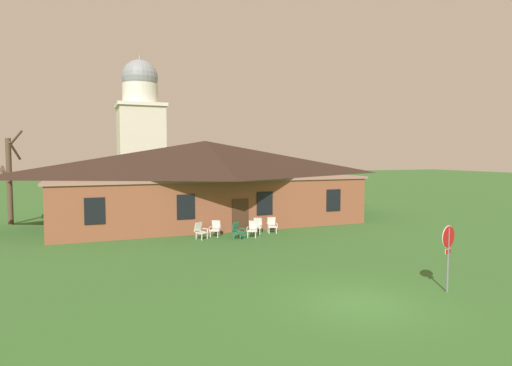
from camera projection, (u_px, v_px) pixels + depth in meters
The scene contains 11 objects.
ground_plane at pixel (359, 304), 14.28m from camera, with size 200.00×200.00×0.00m, color #336028.
brick_building at pixel (205, 181), 31.80m from camera, with size 21.54×10.40×5.91m.
dome_tower at pixel (141, 133), 47.85m from camera, with size 5.18×5.18×16.14m.
stop_sign at pixel (448, 245), 15.43m from camera, with size 0.78×0.26×2.40m.
lawn_chair_by_porch at pixel (200, 230), 25.28m from camera, with size 0.83×0.86×0.96m.
lawn_chair_near_door at pixel (216, 228), 26.08m from camera, with size 0.83×0.86×0.96m.
lawn_chair_left_end at pixel (238, 230), 25.32m from camera, with size 0.85×0.87×0.96m.
lawn_chair_middle at pixel (253, 229), 25.94m from camera, with size 0.84×0.87×0.96m.
lawn_chair_right_end at pixel (257, 225), 27.11m from camera, with size 0.85×0.87×0.96m.
lawn_chair_far_side at pixel (272, 225), 27.38m from camera, with size 0.74×0.78×0.96m.
bare_tree_beside_building at pixel (9, 177), 30.34m from camera, with size 2.04×2.05×6.65m.
Camera 1 is at (-8.34, -11.73, 4.92)m, focal length 30.52 mm.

